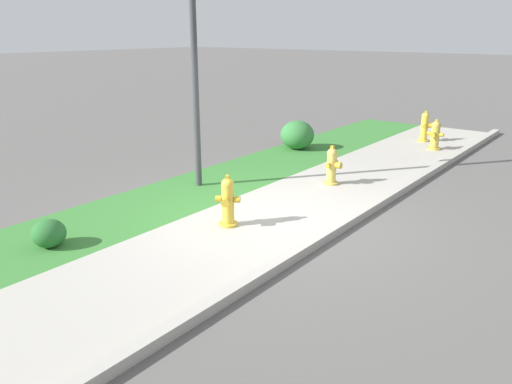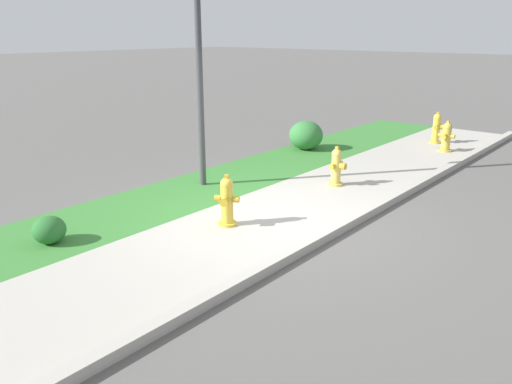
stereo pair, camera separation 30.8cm
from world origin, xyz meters
TOP-DOWN VIEW (x-y plane):
  - ground_plane at (0.00, 0.00)m, footprint 120.00×120.00m
  - sidewalk_pavement at (0.00, 0.00)m, footprint 18.00×2.00m
  - grass_verge at (0.00, 1.87)m, footprint 18.00×1.73m
  - street_curb at (0.00, -1.08)m, footprint 18.00×0.16m
  - fire_hydrant_far_end at (6.04, -0.40)m, footprint 0.35×0.38m
  - fire_hydrant_at_driveway at (6.77, 0.12)m, footprint 0.37×0.33m
  - fire_hydrant_mid_block at (2.10, 0.12)m, footprint 0.35×0.32m
  - fire_hydrant_across_street at (-0.59, 0.27)m, footprint 0.33×0.35m
  - street_lamp at (0.59, 1.99)m, footprint 0.32×0.32m
  - shrub_bush_near_lamp at (-2.54, 1.63)m, footprint 0.43×0.43m
  - shrub_bush_mid_verge at (4.13, 2.20)m, footprint 0.79×0.79m

SIDE VIEW (x-z plane):
  - ground_plane at x=0.00m, z-range 0.00..0.00m
  - grass_verge at x=0.00m, z-range 0.00..0.01m
  - sidewalk_pavement at x=0.00m, z-range 0.00..0.01m
  - street_curb at x=0.00m, z-range 0.00..0.12m
  - shrub_bush_near_lamp at x=-2.54m, z-range 0.00..0.37m
  - shrub_bush_mid_verge at x=4.13m, z-range 0.00..0.67m
  - fire_hydrant_far_end at x=6.04m, z-range -0.02..0.70m
  - fire_hydrant_mid_block at x=2.10m, z-range -0.01..0.71m
  - fire_hydrant_across_street at x=-0.59m, z-range -0.01..0.74m
  - fire_hydrant_at_driveway at x=6.77m, z-range -0.01..0.77m
  - street_lamp at x=0.59m, z-range 0.75..5.51m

